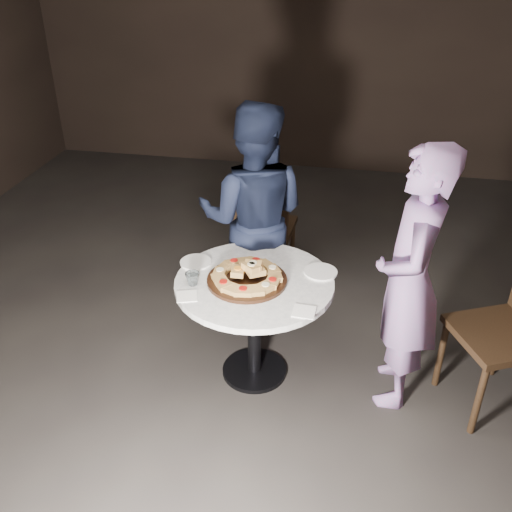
% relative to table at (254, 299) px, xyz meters
% --- Properties ---
extents(floor, '(7.00, 7.00, 0.00)m').
position_rel_table_xyz_m(floor, '(-0.04, -0.01, -0.55)').
color(floor, black).
rests_on(floor, ground).
extents(table, '(1.16, 1.16, 0.67)m').
position_rel_table_xyz_m(table, '(0.00, 0.00, 0.00)').
color(table, black).
rests_on(table, ground).
extents(serving_board, '(0.54, 0.54, 0.02)m').
position_rel_table_xyz_m(serving_board, '(-0.04, -0.02, 0.13)').
color(serving_board, black).
rests_on(serving_board, table).
extents(focaccia_pile, '(0.40, 0.40, 0.11)m').
position_rel_table_xyz_m(focaccia_pile, '(-0.04, -0.02, 0.17)').
color(focaccia_pile, '#A77B40').
rests_on(focaccia_pile, serving_board).
extents(plate_left, '(0.24, 0.24, 0.01)m').
position_rel_table_xyz_m(plate_left, '(-0.37, 0.12, 0.13)').
color(plate_left, white).
rests_on(plate_left, table).
extents(plate_right, '(0.24, 0.24, 0.01)m').
position_rel_table_xyz_m(plate_right, '(0.36, 0.15, 0.13)').
color(plate_right, white).
rests_on(plate_right, table).
extents(water_glass, '(0.11, 0.11, 0.08)m').
position_rel_table_xyz_m(water_glass, '(-0.33, -0.10, 0.16)').
color(water_glass, silver).
rests_on(water_glass, table).
extents(napkin_near, '(0.14, 0.14, 0.01)m').
position_rel_table_xyz_m(napkin_near, '(-0.32, -0.23, 0.13)').
color(napkin_near, white).
rests_on(napkin_near, table).
extents(napkin_far, '(0.12, 0.12, 0.01)m').
position_rel_table_xyz_m(napkin_far, '(0.31, -0.25, 0.13)').
color(napkin_far, white).
rests_on(napkin_far, table).
extents(chair_far, '(0.43, 0.44, 0.87)m').
position_rel_table_xyz_m(chair_far, '(-0.13, 1.02, -0.05)').
color(chair_far, black).
rests_on(chair_far, ground).
extents(diner_navy, '(0.76, 0.60, 1.52)m').
position_rel_table_xyz_m(diner_navy, '(-0.12, 0.60, 0.21)').
color(diner_navy, black).
rests_on(diner_navy, ground).
extents(diner_teal, '(0.39, 0.57, 1.53)m').
position_rel_table_xyz_m(diner_teal, '(0.83, 0.01, 0.22)').
color(diner_teal, '#8467A0').
rests_on(diner_teal, ground).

